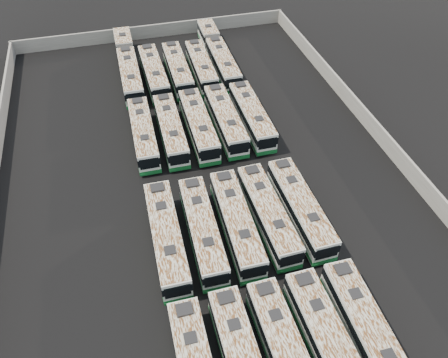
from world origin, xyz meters
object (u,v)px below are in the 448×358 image
bus_midfront_far_left (167,237)px  bus_midback_left (171,130)px  bus_midback_center (199,125)px  bus_back_left (154,73)px  bus_back_right (201,67)px  bus_front_center (286,355)px  bus_midfront_far_right (300,208)px  bus_midfront_right (268,214)px  bus_midfront_left (203,230)px  bus_midback_far_left (143,134)px  bus_midfront_center (237,223)px  bus_front_far_right (367,332)px  bus_back_far_right (218,54)px  bus_back_far_left (128,65)px  bus_midback_far_right (252,116)px  bus_front_right (329,344)px  bus_back_center (178,70)px  bus_midback_right (225,120)px

bus_midfront_far_left → bus_midback_left: bus_midfront_far_left is taller
bus_midback_center → bus_back_left: size_ratio=1.00×
bus_back_right → bus_front_center: bearing=-93.4°
bus_midfront_far_right → bus_midback_center: size_ratio=0.99×
bus_midfront_far_right → bus_back_right: size_ratio=1.02×
bus_front_center → bus_midfront_right: bus_midfront_right is taller
bus_midfront_left → bus_midback_far_left: size_ratio=1.01×
bus_midback_far_left → bus_back_left: (3.32, 13.37, 0.06)m
bus_midfront_center → bus_midback_far_left: size_ratio=1.03×
bus_front_far_right → bus_midfront_right: same height
bus_midback_left → bus_back_far_right: bus_back_far_right is taller
bus_midfront_right → bus_midback_far_left: bus_midfront_right is taller
bus_front_far_right → bus_back_right: bus_front_far_right is taller
bus_front_center → bus_back_far_left: bearing=97.3°
bus_front_far_right → bus_back_right: bearing=95.2°
bus_midfront_far_left → bus_midback_center: bus_midfront_far_left is taller
bus_midback_far_right → bus_front_center: bearing=-102.9°
bus_midfront_right → bus_back_far_left: bus_back_far_left is taller
bus_front_right → bus_back_center: 43.34m
bus_midfront_center → bus_midfront_right: bearing=6.0°
bus_front_center → bus_midfront_right: (3.35, 13.66, 0.01)m
bus_midback_left → bus_back_center: bearing=76.5°
bus_midback_center → bus_back_center: bearing=90.2°
bus_midfront_far_left → bus_back_far_left: size_ratio=0.65×
bus_midfront_right → bus_midback_right: bearing=88.5°
bus_midback_right → bus_midback_far_right: (3.39, -0.07, -0.02)m
bus_midback_far_right → bus_back_center: bus_midback_far_right is taller
bus_midfront_far_left → bus_midback_far_right: 21.15m
bus_midback_left → bus_midback_right: size_ratio=0.98×
bus_midback_right → bus_back_far_right: bearing=78.7°
bus_midfront_left → bus_back_far_right: same height
bus_back_far_left → bus_back_left: size_ratio=1.56×
bus_front_far_right → bus_back_far_right: bearing=90.7°
bus_front_far_right → bus_back_left: 44.17m
bus_midfront_far_right → bus_back_far_left: bearing=111.5°
bus_midfront_center → bus_back_right: bus_midfront_center is taller
bus_midback_left → bus_back_right: bus_midback_left is taller
bus_back_center → bus_midfront_right: bearing=-83.0°
bus_back_left → bus_midback_left: bearing=-91.0°
bus_midfront_center → bus_back_far_left: size_ratio=0.64×
bus_midfront_left → bus_midback_right: 17.61m
bus_midback_right → bus_back_left: (-6.87, 13.36, 0.00)m
bus_front_far_right → bus_back_center: bus_back_center is taller
bus_midback_far_left → bus_midback_left: bearing=-1.7°
bus_front_far_right → bus_midback_far_right: (0.06, 29.55, 0.02)m
bus_front_center → bus_midback_far_left: (-6.76, 29.65, -0.01)m
bus_midfront_center → bus_back_right: bearing=84.8°
bus_midfront_far_left → bus_back_far_left: 32.93m
bus_midback_far_left → bus_back_right: bus_back_right is taller
bus_front_far_right → bus_midback_right: size_ratio=0.98×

